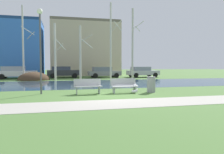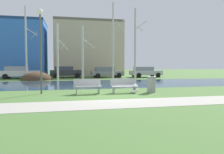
% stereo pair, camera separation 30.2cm
% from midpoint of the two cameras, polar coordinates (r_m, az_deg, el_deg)
% --- Properties ---
extents(ground_plane, '(120.00, 120.00, 0.00)m').
position_cam_midpoint_polar(ground_plane, '(21.44, -6.76, -1.34)').
color(ground_plane, '#476B33').
extents(paved_path_strip, '(60.00, 2.20, 0.01)m').
position_cam_midpoint_polar(paved_path_strip, '(9.45, 1.92, -7.03)').
color(paved_path_strip, '#9E998E').
rests_on(paved_path_strip, ground).
extents(river_band, '(80.00, 8.80, 0.01)m').
position_cam_midpoint_polar(river_band, '(19.49, -6.09, -1.77)').
color(river_band, '#2D475B').
rests_on(river_band, ground).
extents(soil_mound, '(3.49, 3.23, 1.84)m').
position_cam_midpoint_polar(soil_mound, '(25.80, -20.37, -0.76)').
color(soil_mound, '#423021').
rests_on(soil_mound, ground).
extents(bench_left, '(1.61, 0.60, 0.87)m').
position_cam_midpoint_polar(bench_left, '(12.57, -7.13, -2.36)').
color(bench_left, '#9EA0A3').
rests_on(bench_left, ground).
extents(bench_right, '(1.61, 0.60, 0.87)m').
position_cam_midpoint_polar(bench_right, '(12.99, 2.56, -2.16)').
color(bench_right, '#9EA0A3').
rests_on(bench_right, ground).
extents(trash_bin, '(0.55, 0.55, 0.97)m').
position_cam_midpoint_polar(trash_bin, '(13.42, 9.74, -1.91)').
color(trash_bin, gray).
rests_on(trash_bin, ground).
extents(seagull, '(0.46, 0.17, 0.27)m').
position_cam_midpoint_polar(seagull, '(12.75, 5.39, -3.81)').
color(seagull, white).
rests_on(seagull, ground).
extents(streetlamp, '(0.32, 0.32, 4.91)m').
position_cam_midpoint_polar(streetlamp, '(13.21, -19.18, 10.13)').
color(streetlamp, '#4C4C51').
rests_on(streetlamp, ground).
extents(birch_far_left, '(1.35, 2.48, 8.25)m').
position_cam_midpoint_polar(birch_far_left, '(25.97, -22.83, 8.46)').
color(birch_far_left, beige).
rests_on(birch_far_left, ground).
extents(birch_left, '(1.30, 2.03, 6.29)m').
position_cam_midpoint_polar(birch_left, '(24.67, -15.17, 6.56)').
color(birch_left, beige).
rests_on(birch_left, ground).
extents(birch_center_left, '(1.52, 2.74, 6.13)m').
position_cam_midpoint_polar(birch_center_left, '(24.66, -8.66, 6.59)').
color(birch_center_left, beige).
rests_on(birch_center_left, ground).
extents(birch_center, '(1.50, 2.73, 9.21)m').
position_cam_midpoint_polar(birch_center, '(26.34, -0.59, 9.76)').
color(birch_center, beige).
rests_on(birch_center, ground).
extents(birch_center_right, '(1.62, 2.46, 8.73)m').
position_cam_midpoint_polar(birch_center_right, '(27.30, 5.23, 9.03)').
color(birch_center_right, beige).
rests_on(birch_center_right, ground).
extents(parked_van_nearest_white, '(4.78, 2.12, 1.54)m').
position_cam_midpoint_polar(parked_van_nearest_white, '(28.92, -24.42, 1.16)').
color(parked_van_nearest_white, silver).
rests_on(parked_van_nearest_white, ground).
extents(parked_sedan_second_dark, '(4.29, 2.12, 1.50)m').
position_cam_midpoint_polar(parked_sedan_second_dark, '(29.19, -13.20, 1.35)').
color(parked_sedan_second_dark, '#282B30').
rests_on(parked_sedan_second_dark, ground).
extents(parked_hatch_third_grey, '(4.39, 2.16, 1.44)m').
position_cam_midpoint_polar(parked_hatch_third_grey, '(28.80, -2.55, 1.34)').
color(parked_hatch_third_grey, slate).
rests_on(parked_hatch_third_grey, ground).
extents(parked_wagon_fourth_silver, '(4.40, 2.26, 1.46)m').
position_cam_midpoint_polar(parked_wagon_fourth_silver, '(30.22, 7.78, 1.42)').
color(parked_wagon_fourth_silver, '#B2B5BC').
rests_on(parked_wagon_fourth_silver, ground).
extents(building_blue_store, '(11.73, 7.71, 8.43)m').
position_cam_midpoint_polar(building_blue_store, '(36.91, -27.37, 6.76)').
color(building_blue_store, '#3870C6').
rests_on(building_blue_store, ground).
extents(building_beige_block, '(10.83, 6.80, 8.80)m').
position_cam_midpoint_polar(building_beige_block, '(36.36, -7.49, 7.44)').
color(building_beige_block, '#BCAD8E').
rests_on(building_beige_block, ground).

